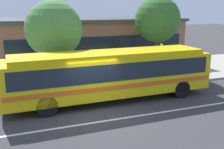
% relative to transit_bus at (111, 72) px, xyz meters
% --- Properties ---
extents(ground_plane, '(120.00, 120.00, 0.00)m').
position_rel_transit_bus_xyz_m(ground_plane, '(-1.34, -1.83, -1.56)').
color(ground_plane, '#393739').
extents(sidewalk_slab, '(60.00, 8.00, 0.12)m').
position_rel_transit_bus_xyz_m(sidewalk_slab, '(-1.34, 5.35, -1.50)').
color(sidewalk_slab, '#A19F8E').
rests_on(sidewalk_slab, ground_plane).
extents(lane_stripe_center, '(56.00, 0.16, 0.01)m').
position_rel_transit_bus_xyz_m(lane_stripe_center, '(-1.34, -2.63, -1.55)').
color(lane_stripe_center, silver).
rests_on(lane_stripe_center, ground_plane).
extents(transit_bus, '(11.29, 2.67, 2.67)m').
position_rel_transit_bus_xyz_m(transit_bus, '(0.00, 0.00, 0.00)').
color(transit_bus, gold).
rests_on(transit_bus, ground_plane).
extents(pedestrian_waiting_near_sign, '(0.41, 0.41, 1.70)m').
position_rel_transit_bus_xyz_m(pedestrian_waiting_near_sign, '(0.86, 2.73, -0.44)').
color(pedestrian_waiting_near_sign, navy).
rests_on(pedestrian_waiting_near_sign, sidewalk_slab).
extents(pedestrian_walking_along_curb, '(0.47, 0.47, 1.70)m').
position_rel_transit_bus_xyz_m(pedestrian_walking_along_curb, '(1.87, 2.73, -0.44)').
color(pedestrian_walking_along_curb, '#273445').
rests_on(pedestrian_walking_along_curb, sidewalk_slab).
extents(bus_stop_sign, '(0.15, 0.44, 2.54)m').
position_rel_transit_bus_xyz_m(bus_stop_sign, '(4.26, 1.94, 0.19)').
color(bus_stop_sign, gray).
rests_on(bus_stop_sign, sidewalk_slab).
extents(street_tree_near_stop, '(3.48, 3.48, 5.27)m').
position_rel_transit_bus_xyz_m(street_tree_near_stop, '(-2.36, 3.57, 2.09)').
color(street_tree_near_stop, brown).
rests_on(street_tree_near_stop, sidewalk_slab).
extents(street_tree_mid_block, '(3.35, 3.35, 5.65)m').
position_rel_transit_bus_xyz_m(street_tree_mid_block, '(5.43, 4.55, 2.52)').
color(street_tree_mid_block, brown).
rests_on(street_tree_mid_block, sidewalk_slab).
extents(station_building, '(15.84, 8.85, 4.06)m').
position_rel_transit_bus_xyz_m(station_building, '(1.79, 10.93, 0.48)').
color(station_building, '#925F46').
rests_on(station_building, ground_plane).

